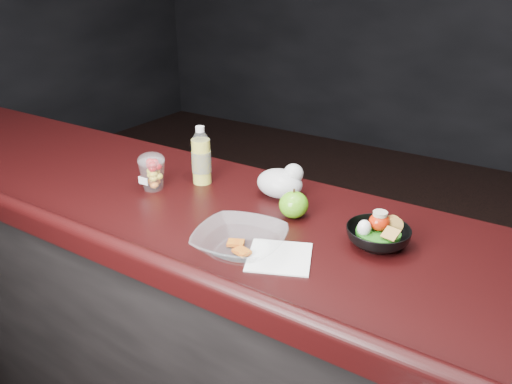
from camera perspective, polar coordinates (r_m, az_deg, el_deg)
counter at (r=1.79m, az=-1.25°, el=-17.46°), size 4.06×0.71×1.02m
lemonade_bottle at (r=1.71m, az=-6.26°, el=3.70°), size 0.07×0.07×0.20m
fruit_cup at (r=1.69m, az=-11.80°, el=2.40°), size 0.09×0.09×0.13m
green_apple at (r=1.48m, az=4.33°, el=-1.45°), size 0.09×0.09×0.09m
plastic_bag at (r=1.61m, az=2.92°, el=1.15°), size 0.15×0.13×0.11m
snack_bowl at (r=1.37m, az=13.72°, el=-4.76°), size 0.20×0.20×0.09m
takeout_bowl at (r=1.30m, az=-1.83°, el=-5.70°), size 0.28×0.28×0.06m
paper_napkin at (r=1.29m, az=2.69°, el=-7.42°), size 0.21×0.21×0.00m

